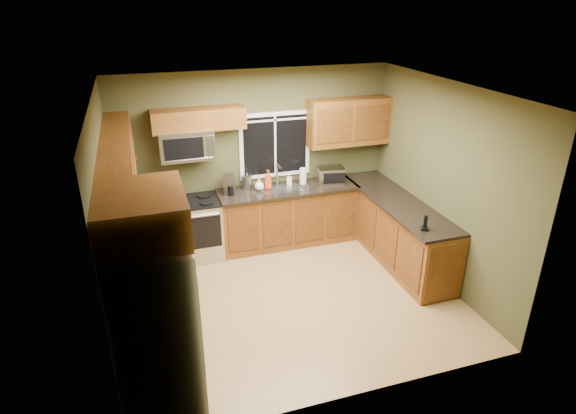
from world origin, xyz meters
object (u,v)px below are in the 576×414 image
microwave (186,145)px  paper_towel_roll (303,176)px  soap_bottle_a (268,179)px  cordless_phone (425,226)px  kettle (247,181)px  toaster_oven (331,175)px  soap_bottle_b (289,179)px  range (195,229)px  refrigerator (157,326)px  soap_bottle_c (259,184)px  coffee_maker (230,185)px

microwave → paper_towel_roll: 1.86m
soap_bottle_a → cordless_phone: bearing=-52.7°
kettle → soap_bottle_a: bearing=-15.5°
microwave → cordless_phone: bearing=-37.0°
toaster_oven → soap_bottle_a: (-1.00, 0.07, 0.02)m
soap_bottle_b → cordless_phone: size_ratio=0.87×
range → kettle: (0.86, 0.18, 0.60)m
toaster_oven → refrigerator: bearing=-135.6°
refrigerator → toaster_oven: 4.00m
refrigerator → kettle: size_ratio=6.62×
range → soap_bottle_c: size_ratio=5.21×
range → soap_bottle_c: soap_bottle_c is taller
refrigerator → toaster_oven: size_ratio=3.96×
range → toaster_oven: size_ratio=2.06×
soap_bottle_a → soap_bottle_c: bearing=-170.1°
toaster_oven → soap_bottle_a: 1.00m
microwave → coffee_maker: 0.87m
range → soap_bottle_c: bearing=3.8°
coffee_maker → microwave: bearing=173.7°
kettle → cordless_phone: bearing=-48.6°
soap_bottle_c → kettle: bearing=145.6°
range → cordless_phone: bearing=-35.1°
refrigerator → soap_bottle_a: refrigerator is taller
coffee_maker → soap_bottle_a: soap_bottle_a is taller
refrigerator → soap_bottle_c: (1.71, 2.84, 0.13)m
paper_towel_roll → soap_bottle_a: (-0.57, -0.02, 0.02)m
soap_bottle_b → toaster_oven: bearing=-11.1°
range → paper_towel_roll: size_ratio=3.34×
kettle → soap_bottle_b: kettle is taller
refrigerator → microwave: 3.10m
toaster_oven → paper_towel_roll: 0.44m
coffee_maker → refrigerator: bearing=-113.9°
microwave → toaster_oven: bearing=-2.9°
soap_bottle_c → paper_towel_roll: bearing=3.6°
range → soap_bottle_a: size_ratio=3.20×
coffee_maker → soap_bottle_a: size_ratio=0.97×
paper_towel_roll → soap_bottle_b: size_ratio=1.63×
paper_towel_roll → soap_bottle_c: bearing=-176.4°
soap_bottle_c → cordless_phone: bearing=-49.7°
soap_bottle_b → cordless_phone: (1.14, -2.03, -0.03)m
soap_bottle_a → soap_bottle_b: 0.37m
microwave → kettle: (0.86, 0.04, -0.66)m
paper_towel_roll → cordless_phone: size_ratio=1.41×
toaster_oven → coffee_maker: coffee_maker is taller
toaster_oven → coffee_maker: 1.60m
kettle → soap_bottle_b: (0.67, -0.03, -0.04)m
microwave → paper_towel_roll: microwave is taller
refrigerator → toaster_oven: (2.86, 2.80, 0.17)m
refrigerator → soap_bottle_a: (1.86, 2.86, 0.19)m
microwave → kettle: microwave is taller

